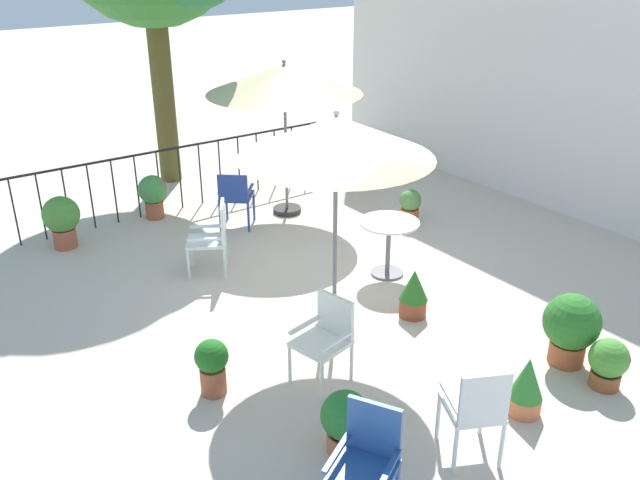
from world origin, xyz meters
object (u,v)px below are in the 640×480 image
at_px(patio_chair_3, 326,334).
at_px(patio_chair_4, 367,458).
at_px(potted_plant_2, 571,326).
at_px(potted_plant_3, 410,205).
at_px(patio_umbrella_0, 284,80).
at_px(patio_chair_2, 235,195).
at_px(patio_chair_1, 476,407).
at_px(patio_chair_0, 213,235).
at_px(potted_plant_7, 346,420).
at_px(potted_plant_1, 212,364).
at_px(potted_plant_6, 526,386).
at_px(cafe_table_0, 389,238).
at_px(potted_plant_0, 609,362).
at_px(potted_plant_4, 153,193).
at_px(potted_plant_8, 61,219).
at_px(potted_plant_5, 414,293).
at_px(patio_umbrella_1, 336,140).

distance_m(patio_chair_3, patio_chair_4, 1.74).
height_order(potted_plant_2, potted_plant_3, potted_plant_2).
relative_size(patio_umbrella_0, patio_chair_2, 2.71).
relative_size(patio_umbrella_0, patio_chair_1, 2.53).
relative_size(patio_chair_3, potted_plant_3, 1.59).
height_order(patio_chair_0, potted_plant_7, patio_chair_0).
relative_size(potted_plant_1, potted_plant_6, 0.98).
bearing_deg(potted_plant_2, cafe_table_0, -176.16).
height_order(potted_plant_0, potted_plant_4, potted_plant_4).
relative_size(patio_chair_0, potted_plant_1, 1.66).
bearing_deg(potted_plant_4, potted_plant_8, -79.19).
bearing_deg(potted_plant_4, potted_plant_6, 7.43).
relative_size(patio_chair_2, potted_plant_3, 1.62).
bearing_deg(potted_plant_5, patio_chair_3, -76.05).
relative_size(patio_chair_2, potted_plant_0, 1.70).
relative_size(patio_chair_0, potted_plant_3, 1.76).
bearing_deg(patio_chair_3, patio_chair_2, 163.30).
bearing_deg(patio_chair_2, potted_plant_4, -142.24).
relative_size(potted_plant_3, potted_plant_4, 0.79).
height_order(patio_chair_0, potted_plant_6, patio_chair_0).
distance_m(cafe_table_0, potted_plant_8, 4.54).
bearing_deg(patio_chair_4, potted_plant_3, 133.77).
relative_size(potted_plant_0, potted_plant_8, 0.69).
height_order(patio_umbrella_1, potted_plant_3, patio_umbrella_1).
height_order(patio_umbrella_1, patio_chair_3, patio_umbrella_1).
bearing_deg(potted_plant_4, patio_chair_3, -3.60).
height_order(patio_chair_4, potted_plant_7, patio_chair_4).
xyz_separation_m(patio_umbrella_1, patio_chair_3, (0.57, -0.53, -1.71)).
distance_m(patio_chair_0, patio_chair_2, 1.48).
height_order(potted_plant_1, potted_plant_8, potted_plant_8).
relative_size(patio_chair_3, potted_plant_8, 1.15).
height_order(patio_chair_1, potted_plant_8, patio_chair_1).
xyz_separation_m(potted_plant_3, potted_plant_4, (-2.48, -3.05, 0.11)).
bearing_deg(potted_plant_3, potted_plant_8, -116.01).
xyz_separation_m(potted_plant_1, potted_plant_4, (-4.47, 1.32, 0.08)).
distance_m(patio_chair_2, potted_plant_6, 5.32).
bearing_deg(potted_plant_0, patio_chair_1, -92.32).
bearing_deg(potted_plant_4, cafe_table_0, 24.99).
distance_m(patio_chair_3, potted_plant_5, 1.57).
bearing_deg(potted_plant_8, patio_umbrella_1, 22.52).
bearing_deg(patio_chair_0, patio_chair_1, 1.39).
relative_size(patio_chair_2, patio_chair_3, 1.01).
bearing_deg(potted_plant_3, potted_plant_7, -48.99).
bearing_deg(potted_plant_3, patio_chair_3, -54.28).
xyz_separation_m(potted_plant_0, potted_plant_7, (-0.78, -2.58, 0.03)).
relative_size(patio_umbrella_0, cafe_table_0, 3.11).
distance_m(patio_umbrella_1, patio_chair_4, 3.00).
bearing_deg(patio_chair_2, patio_chair_4, -19.76).
relative_size(potted_plant_0, potted_plant_7, 0.90).
height_order(patio_chair_1, potted_plant_4, patio_chair_1).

